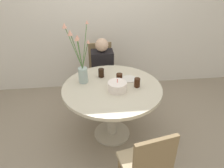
{
  "coord_description": "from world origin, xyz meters",
  "views": [
    {
      "loc": [
        -0.26,
        -2.26,
        2.14
      ],
      "look_at": [
        0.0,
        0.0,
        0.8
      ],
      "focal_mm": 35.0,
      "sensor_mm": 36.0,
      "label": 1
    }
  ],
  "objects_px": {
    "flower_vase": "(81,65)",
    "drink_glass_2": "(137,83)",
    "chair_left_flank": "(101,68)",
    "drink_glass_1": "(119,78)",
    "chair_right_flank": "(147,164)",
    "drink_glass_0": "(101,73)",
    "person_woman": "(103,73)",
    "side_plate": "(129,79)",
    "birthday_cake": "(117,86)"
  },
  "relations": [
    {
      "from": "chair_left_flank",
      "to": "drink_glass_2",
      "type": "height_order",
      "value": "chair_left_flank"
    },
    {
      "from": "chair_left_flank",
      "to": "birthday_cake",
      "type": "bearing_deg",
      "value": -87.59
    },
    {
      "from": "person_woman",
      "to": "drink_glass_0",
      "type": "bearing_deg",
      "value": -95.43
    },
    {
      "from": "side_plate",
      "to": "chair_left_flank",
      "type": "bearing_deg",
      "value": 110.35
    },
    {
      "from": "drink_glass_0",
      "to": "person_woman",
      "type": "distance_m",
      "value": 0.65
    },
    {
      "from": "chair_left_flank",
      "to": "birthday_cake",
      "type": "relative_size",
      "value": 4.13
    },
    {
      "from": "drink_glass_1",
      "to": "drink_glass_0",
      "type": "bearing_deg",
      "value": 137.8
    },
    {
      "from": "flower_vase",
      "to": "drink_glass_1",
      "type": "distance_m",
      "value": 0.49
    },
    {
      "from": "chair_left_flank",
      "to": "drink_glass_1",
      "type": "height_order",
      "value": "chair_left_flank"
    },
    {
      "from": "chair_right_flank",
      "to": "drink_glass_0",
      "type": "relative_size",
      "value": 8.4
    },
    {
      "from": "chair_right_flank",
      "to": "birthday_cake",
      "type": "bearing_deg",
      "value": -92.09
    },
    {
      "from": "drink_glass_1",
      "to": "drink_glass_2",
      "type": "relative_size",
      "value": 1.15
    },
    {
      "from": "drink_glass_0",
      "to": "person_woman",
      "type": "bearing_deg",
      "value": 84.57
    },
    {
      "from": "chair_right_flank",
      "to": "drink_glass_0",
      "type": "height_order",
      "value": "chair_right_flank"
    },
    {
      "from": "birthday_cake",
      "to": "drink_glass_1",
      "type": "distance_m",
      "value": 0.18
    },
    {
      "from": "drink_glass_0",
      "to": "drink_glass_1",
      "type": "height_order",
      "value": "drink_glass_1"
    },
    {
      "from": "side_plate",
      "to": "drink_glass_1",
      "type": "height_order",
      "value": "drink_glass_1"
    },
    {
      "from": "drink_glass_2",
      "to": "chair_left_flank",
      "type": "bearing_deg",
      "value": 109.7
    },
    {
      "from": "birthday_cake",
      "to": "drink_glass_1",
      "type": "xyz_separation_m",
      "value": [
        0.05,
        0.17,
        0.01
      ]
    },
    {
      "from": "flower_vase",
      "to": "drink_glass_0",
      "type": "distance_m",
      "value": 0.32
    },
    {
      "from": "birthday_cake",
      "to": "drink_glass_2",
      "type": "distance_m",
      "value": 0.26
    },
    {
      "from": "drink_glass_1",
      "to": "drink_glass_2",
      "type": "height_order",
      "value": "drink_glass_1"
    },
    {
      "from": "flower_vase",
      "to": "drink_glass_2",
      "type": "distance_m",
      "value": 0.71
    },
    {
      "from": "chair_left_flank",
      "to": "flower_vase",
      "type": "distance_m",
      "value": 1.0
    },
    {
      "from": "flower_vase",
      "to": "side_plate",
      "type": "height_order",
      "value": "flower_vase"
    },
    {
      "from": "chair_left_flank",
      "to": "person_woman",
      "type": "height_order",
      "value": "person_woman"
    },
    {
      "from": "drink_glass_0",
      "to": "drink_glass_1",
      "type": "xyz_separation_m",
      "value": [
        0.21,
        -0.19,
        0.01
      ]
    },
    {
      "from": "flower_vase",
      "to": "drink_glass_0",
      "type": "relative_size",
      "value": 6.72
    },
    {
      "from": "person_woman",
      "to": "flower_vase",
      "type": "bearing_deg",
      "value": -113.78
    },
    {
      "from": "chair_left_flank",
      "to": "chair_right_flank",
      "type": "bearing_deg",
      "value": -86.04
    },
    {
      "from": "side_plate",
      "to": "drink_glass_0",
      "type": "bearing_deg",
      "value": 162.57
    },
    {
      "from": "birthday_cake",
      "to": "person_woman",
      "type": "bearing_deg",
      "value": 96.68
    },
    {
      "from": "side_plate",
      "to": "birthday_cake",
      "type": "bearing_deg",
      "value": -127.28
    },
    {
      "from": "side_plate",
      "to": "drink_glass_1",
      "type": "distance_m",
      "value": 0.17
    },
    {
      "from": "flower_vase",
      "to": "drink_glass_0",
      "type": "xyz_separation_m",
      "value": [
        0.25,
        0.11,
        -0.18
      ]
    },
    {
      "from": "chair_left_flank",
      "to": "drink_glass_2",
      "type": "relative_size",
      "value": 8.34
    },
    {
      "from": "person_woman",
      "to": "drink_glass_2",
      "type": "bearing_deg",
      "value": -67.67
    },
    {
      "from": "drink_glass_2",
      "to": "person_woman",
      "type": "bearing_deg",
      "value": 112.33
    },
    {
      "from": "chair_left_flank",
      "to": "drink_glass_1",
      "type": "distance_m",
      "value": 0.98
    },
    {
      "from": "drink_glass_1",
      "to": "side_plate",
      "type": "bearing_deg",
      "value": 29.37
    },
    {
      "from": "chair_right_flank",
      "to": "side_plate",
      "type": "height_order",
      "value": "chair_right_flank"
    },
    {
      "from": "chair_left_flank",
      "to": "drink_glass_1",
      "type": "relative_size",
      "value": 7.27
    },
    {
      "from": "chair_right_flank",
      "to": "drink_glass_2",
      "type": "distance_m",
      "value": 1.01
    },
    {
      "from": "drink_glass_0",
      "to": "drink_glass_1",
      "type": "distance_m",
      "value": 0.29
    },
    {
      "from": "flower_vase",
      "to": "drink_glass_0",
      "type": "bearing_deg",
      "value": 24.46
    },
    {
      "from": "flower_vase",
      "to": "person_woman",
      "type": "xyz_separation_m",
      "value": [
        0.3,
        0.68,
        -0.48
      ]
    },
    {
      "from": "chair_right_flank",
      "to": "birthday_cake",
      "type": "height_order",
      "value": "chair_right_flank"
    },
    {
      "from": "chair_right_flank",
      "to": "chair_left_flank",
      "type": "bearing_deg",
      "value": -93.96
    },
    {
      "from": "side_plate",
      "to": "drink_glass_0",
      "type": "relative_size",
      "value": 1.73
    },
    {
      "from": "drink_glass_2",
      "to": "side_plate",
      "type": "bearing_deg",
      "value": 106.75
    }
  ]
}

